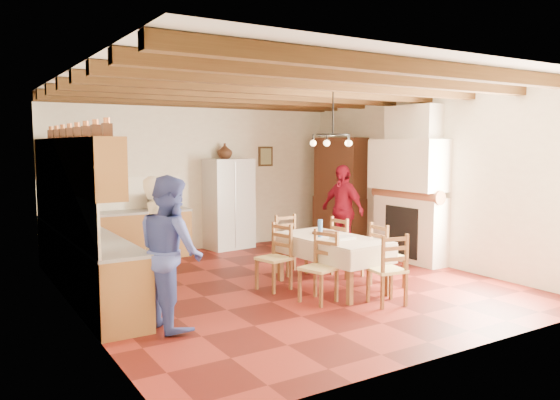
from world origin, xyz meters
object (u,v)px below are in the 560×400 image
object	(u,v)px
dining_table	(332,243)
person_man	(159,239)
chair_end_far	(291,245)
chair_left_far	(274,257)
person_woman_red	(342,210)
hutch	(341,191)
refrigerator	(227,203)
microwave	(163,201)
chair_end_near	(387,269)
chair_right_near	(388,255)
person_woman_blue	(171,252)
chair_right_far	(347,246)
chair_left_near	(318,267)

from	to	relation	value
dining_table	person_man	size ratio (longest dim) A/B	1.06
chair_end_far	chair_left_far	bearing A→B (deg)	-138.94
person_woman_red	chair_left_far	bearing A→B (deg)	-67.34
hutch	dining_table	bearing A→B (deg)	-136.84
refrigerator	microwave	distance (m)	1.41
chair_left_far	person_man	size ratio (longest dim) A/B	0.56
microwave	person_man	bearing A→B (deg)	-106.00
hutch	chair_end_far	size ratio (longest dim) A/B	2.34
dining_table	chair_end_near	distance (m)	1.06
dining_table	person_woman_red	size ratio (longest dim) A/B	1.05
chair_right_near	chair_left_far	bearing A→B (deg)	66.46
person_woman_blue	chair_right_far	bearing A→B (deg)	-78.30
dining_table	person_woman_red	bearing A→B (deg)	48.26
dining_table	chair_right_far	bearing A→B (deg)	35.33
chair_right_far	person_woman_red	distance (m)	1.71
chair_right_near	person_woman_blue	distance (m)	3.38
hutch	person_woman_red	bearing A→B (deg)	-133.03
dining_table	chair_right_near	bearing A→B (deg)	-26.45
refrigerator	chair_right_near	xyz separation A→B (m)	(0.66, -4.04, -0.43)
person_man	chair_right_far	bearing A→B (deg)	-80.35
person_man	microwave	xyz separation A→B (m)	(1.09, 2.85, 0.19)
hutch	chair_left_near	size ratio (longest dim) A/B	2.34
chair_left_near	person_man	world-z (taller)	person_man
chair_left_far	person_man	world-z (taller)	person_man
chair_right_far	person_woman_blue	bearing A→B (deg)	101.80
chair_left_far	chair_end_far	distance (m)	1.02
dining_table	person_woman_blue	distance (m)	2.64
hutch	chair_right_near	distance (m)	3.53
chair_right_far	chair_end_far	xyz separation A→B (m)	(-0.69, 0.59, 0.00)
person_woman_red	refrigerator	bearing A→B (deg)	-148.29
chair_right_near	chair_right_far	bearing A→B (deg)	7.88
dining_table	chair_left_near	world-z (taller)	chair_left_near
chair_left_near	person_man	bearing A→B (deg)	-139.09
chair_end_near	person_man	xyz separation A→B (m)	(-2.52, 1.71, 0.37)
refrigerator	chair_end_far	size ratio (longest dim) A/B	1.89
dining_table	microwave	bearing A→B (deg)	110.28
chair_end_far	chair_right_near	bearing A→B (deg)	-63.58
dining_table	chair_end_far	size ratio (longest dim) A/B	1.88
dining_table	chair_end_far	world-z (taller)	chair_end_far
microwave	hutch	bearing A→B (deg)	-7.46
chair_end_far	person_woman_red	world-z (taller)	person_woman_red
person_woman_blue	microwave	distance (m)	4.11
person_woman_blue	chair_end_near	bearing A→B (deg)	-106.48
dining_table	chair_left_near	bearing A→B (deg)	-140.60
chair_left_far	person_man	xyz separation A→B (m)	(-1.62, 0.29, 0.37)
chair_end_far	microwave	xyz separation A→B (m)	(-1.29, 2.45, 0.56)
chair_left_far	chair_end_near	distance (m)	1.68
person_man	person_woman_blue	xyz separation A→B (m)	(-0.22, -1.05, 0.04)
chair_right_far	dining_table	bearing A→B (deg)	122.45
refrigerator	microwave	bearing A→B (deg)	178.93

